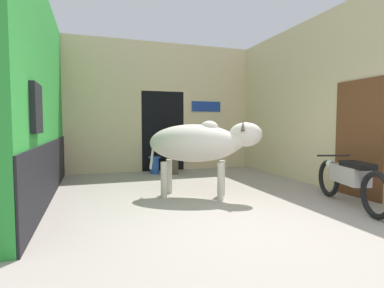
{
  "coord_description": "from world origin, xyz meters",
  "views": [
    {
      "loc": [
        -1.91,
        -3.19,
        1.3
      ],
      "look_at": [
        -0.07,
        2.29,
        0.93
      ],
      "focal_mm": 28.0,
      "sensor_mm": 36.0,
      "label": 1
    }
  ],
  "objects_px": {
    "cow": "(200,143)",
    "shopkeeper_seated": "(171,150)",
    "plastic_stool": "(155,165)",
    "motorcycle_near": "(349,179)"
  },
  "relations": [
    {
      "from": "cow",
      "to": "shopkeeper_seated",
      "type": "distance_m",
      "value": 2.65
    },
    {
      "from": "shopkeeper_seated",
      "to": "plastic_stool",
      "type": "xyz_separation_m",
      "value": [
        -0.4,
        0.15,
        -0.4
      ]
    },
    {
      "from": "plastic_stool",
      "to": "shopkeeper_seated",
      "type": "bearing_deg",
      "value": -20.5
    },
    {
      "from": "shopkeeper_seated",
      "to": "plastic_stool",
      "type": "bearing_deg",
      "value": 159.5
    },
    {
      "from": "cow",
      "to": "plastic_stool",
      "type": "xyz_separation_m",
      "value": [
        -0.26,
        2.78,
        -0.73
      ]
    },
    {
      "from": "motorcycle_near",
      "to": "shopkeeper_seated",
      "type": "bearing_deg",
      "value": 115.61
    },
    {
      "from": "motorcycle_near",
      "to": "shopkeeper_seated",
      "type": "xyz_separation_m",
      "value": [
        -1.9,
        3.97,
        0.2
      ]
    },
    {
      "from": "motorcycle_near",
      "to": "cow",
      "type": "bearing_deg",
      "value": 146.64
    },
    {
      "from": "cow",
      "to": "motorcycle_near",
      "type": "height_order",
      "value": "cow"
    },
    {
      "from": "shopkeeper_seated",
      "to": "plastic_stool",
      "type": "distance_m",
      "value": 0.59
    }
  ]
}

